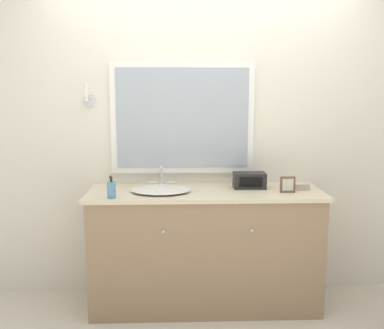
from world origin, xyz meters
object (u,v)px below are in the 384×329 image
Objects in this scene: picture_frame at (288,185)px; soap_bottle at (111,189)px; sink_basin at (161,189)px; appliance_box at (249,180)px.

soap_bottle is at bearing -174.88° from picture_frame.
picture_frame is at bearing -4.46° from sink_basin.
sink_basin reaches higher than appliance_box.
sink_basin is 0.39m from soap_bottle.
picture_frame is at bearing -33.87° from appliance_box.
soap_bottle is at bearing -164.40° from appliance_box.
appliance_box is (1.02, 0.28, -0.00)m from soap_bottle.
sink_basin is 3.64× the size of picture_frame.
picture_frame is (1.27, 0.11, -0.00)m from soap_bottle.
sink_basin is 0.94m from picture_frame.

